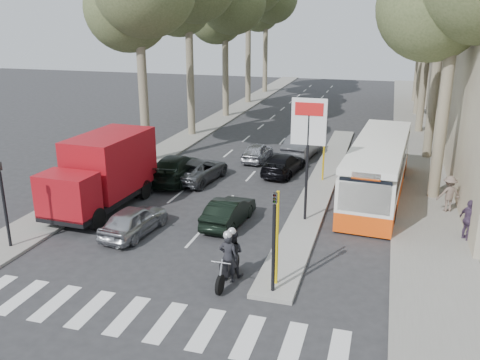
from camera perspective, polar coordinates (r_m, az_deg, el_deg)
The scene contains 22 objects.
ground at distance 19.52m, azimuth -4.78°, elevation -9.16°, with size 120.00×120.00×0.00m, color #28282B.
sidewalk_right at distance 42.15m, azimuth 19.01°, elevation 4.91°, with size 3.20×70.00×0.12m, color gray.
median_left at distance 47.28m, azimuth -1.72°, elevation 7.21°, with size 2.40×64.00×0.12m, color gray.
traffic_island at distance 28.72m, azimuth 9.23°, elevation -0.11°, with size 1.50×26.00×0.16m, color gray.
billboard at distance 22.01m, azimuth 7.64°, elevation 4.21°, with size 1.50×12.10×5.60m.
traffic_light_island at distance 16.30m, azimuth 3.85°, elevation -5.17°, with size 0.16×0.41×3.60m.
traffic_light_left at distance 21.61m, azimuth -25.14°, elevation -1.00°, with size 0.16×0.41×3.60m.
tree_l_c at distance 46.50m, azimuth -1.51°, elevation 19.39°, with size 7.40×7.20×13.71m.
tree_r_c at distance 42.36m, azimuth 20.94°, elevation 17.96°, with size 7.40×7.20×13.32m.
tree_r_e at distance 58.36m, azimuth 20.18°, elevation 18.42°, with size 7.40×7.20×14.10m.
silver_hatchback at distance 22.01m, azimuth -11.81°, elevation -4.45°, with size 1.49×3.71×1.26m, color #A6A7AE.
dark_hatchback at distance 22.54m, azimuth -1.28°, elevation -3.57°, with size 1.29×3.70×1.22m, color black.
queue_car_a at distance 28.63m, azimuth -4.65°, elevation 1.13°, with size 2.05×4.44×1.23m, color #4E5156.
queue_car_b at distance 29.85m, azimuth 4.87°, elevation 1.81°, with size 1.70×4.17×1.21m, color black.
queue_car_c at distance 32.52m, azimuth 1.96°, elevation 3.19°, with size 1.39×3.47×1.18m, color #ADAFB6.
queue_car_d at distance 33.66m, azimuth 7.01°, elevation 3.85°, with size 1.58×4.53×1.49m, color #53555B.
queue_car_e at distance 28.68m, azimuth -7.15°, elevation 1.33°, with size 2.07×5.09×1.48m, color black.
red_truck at distance 24.94m, azimuth -15.07°, elevation 0.96°, with size 2.77×6.66×3.50m.
city_bus at distance 26.73m, azimuth 15.25°, elevation 1.39°, with size 3.21×11.26×2.93m.
motorcycle at distance 17.88m, azimuth -1.13°, elevation -8.58°, with size 0.84×2.30×1.96m.
pedestrian_near at distance 22.66m, azimuth 24.30°, elevation -4.12°, with size 1.00×0.49×1.71m, color #493753.
pedestrian_far at distance 25.60m, azimuth 22.40°, elevation -1.43°, with size 1.10×0.49×1.71m, color #69594F.
Camera 1 is at (6.41, -16.16, 8.88)m, focal length 38.00 mm.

